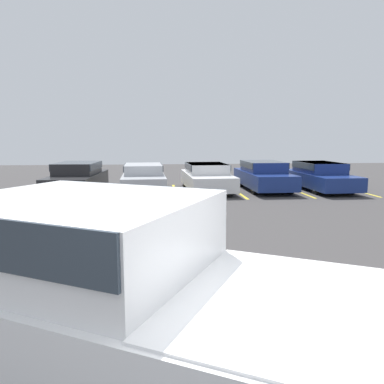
% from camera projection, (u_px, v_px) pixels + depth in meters
% --- Properties ---
extents(stall_stripe_a, '(0.12, 4.57, 0.01)m').
position_uv_depth(stall_stripe_a, '(49.00, 193.00, 15.46)').
color(stall_stripe_a, yellow).
rests_on(stall_stripe_a, ground_plane).
extents(stall_stripe_b, '(0.12, 4.57, 0.01)m').
position_uv_depth(stall_stripe_b, '(113.00, 192.00, 15.69)').
color(stall_stripe_b, yellow).
rests_on(stall_stripe_b, ground_plane).
extents(stall_stripe_c, '(0.12, 4.57, 0.01)m').
position_uv_depth(stall_stripe_c, '(175.00, 192.00, 15.92)').
color(stall_stripe_c, yellow).
rests_on(stall_stripe_c, ground_plane).
extents(stall_stripe_d, '(0.12, 4.57, 0.01)m').
position_uv_depth(stall_stripe_d, '(236.00, 191.00, 16.15)').
color(stall_stripe_d, yellow).
rests_on(stall_stripe_d, ground_plane).
extents(stall_stripe_e, '(0.12, 4.57, 0.01)m').
position_uv_depth(stall_stripe_e, '(294.00, 190.00, 16.38)').
color(stall_stripe_e, yellow).
rests_on(stall_stripe_e, ground_plane).
extents(stall_stripe_f, '(0.12, 4.57, 0.01)m').
position_uv_depth(stall_stripe_f, '(351.00, 189.00, 16.61)').
color(stall_stripe_f, yellow).
rests_on(stall_stripe_f, ground_plane).
extents(pickup_truck, '(6.10, 4.54, 1.77)m').
position_uv_depth(pickup_truck, '(112.00, 298.00, 3.28)').
color(pickup_truck, white).
rests_on(pickup_truck, ground_plane).
extents(parked_sedan_a, '(1.94, 4.57, 1.26)m').
position_uv_depth(parked_sedan_a, '(78.00, 177.00, 15.48)').
color(parked_sedan_a, '#232326').
rests_on(parked_sedan_a, ground_plane).
extents(parked_sedan_b, '(1.90, 4.44, 1.16)m').
position_uv_depth(parked_sedan_b, '(144.00, 177.00, 15.93)').
color(parked_sedan_b, '#B7BABF').
rests_on(parked_sedan_b, ground_plane).
extents(parked_sedan_c, '(1.98, 4.44, 1.17)m').
position_uv_depth(parked_sedan_c, '(207.00, 176.00, 16.15)').
color(parked_sedan_c, silver).
rests_on(parked_sedan_c, ground_plane).
extents(parked_sedan_d, '(1.76, 4.41, 1.25)m').
position_uv_depth(parked_sedan_d, '(263.00, 175.00, 16.43)').
color(parked_sedan_d, navy).
rests_on(parked_sedan_d, ground_plane).
extents(parked_sedan_e, '(1.81, 4.66, 1.21)m').
position_uv_depth(parked_sedan_e, '(319.00, 175.00, 16.49)').
color(parked_sedan_e, navy).
rests_on(parked_sedan_e, ground_plane).
extents(wheel_stop_curb, '(1.63, 0.20, 0.14)m').
position_uv_depth(wheel_stop_curb, '(234.00, 182.00, 18.90)').
color(wheel_stop_curb, '#B7B2A8').
rests_on(wheel_stop_curb, ground_plane).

